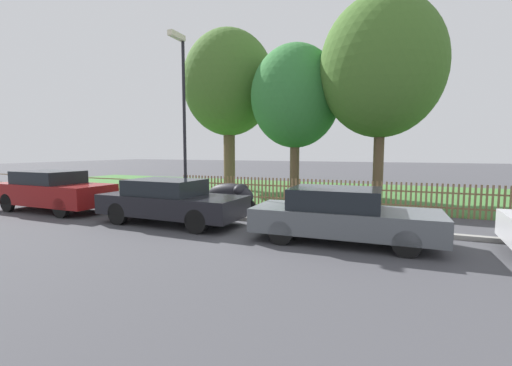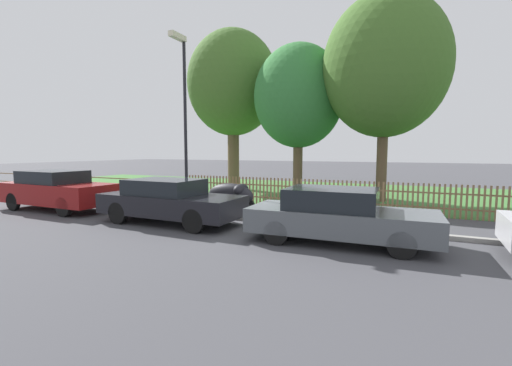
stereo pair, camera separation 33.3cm
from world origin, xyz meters
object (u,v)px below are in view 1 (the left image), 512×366
(tree_behind_motorcycle, at_px, (295,97))
(street_lamp, at_px, (182,104))
(parked_car_black_saloon, at_px, (170,201))
(covered_motorcycle, at_px, (231,195))
(tree_mid_park, at_px, (382,67))
(tree_nearest_kerb, at_px, (229,84))
(parked_car_navy_estate, at_px, (342,215))
(parked_car_silver_hatchback, at_px, (53,190))

(tree_behind_motorcycle, bearing_deg, street_lamp, -110.36)
(parked_car_black_saloon, bearing_deg, covered_motorcycle, 66.39)
(street_lamp, bearing_deg, parked_car_black_saloon, -67.10)
(tree_mid_park, bearing_deg, tree_nearest_kerb, 167.63)
(parked_car_black_saloon, distance_m, tree_nearest_kerb, 11.01)
(tree_nearest_kerb, bearing_deg, tree_behind_motorcycle, -16.81)
(tree_mid_park, height_order, street_lamp, tree_mid_park)
(parked_car_navy_estate, relative_size, tree_nearest_kerb, 0.49)
(covered_motorcycle, xyz_separation_m, tree_mid_park, (4.47, 5.30, 5.07))
(parked_car_silver_hatchback, relative_size, covered_motorcycle, 2.38)
(parked_car_navy_estate, distance_m, tree_behind_motorcycle, 9.74)
(parked_car_silver_hatchback, relative_size, parked_car_navy_estate, 1.03)
(parked_car_silver_hatchback, distance_m, tree_nearest_kerb, 10.81)
(covered_motorcycle, bearing_deg, parked_car_black_saloon, -113.15)
(parked_car_silver_hatchback, xyz_separation_m, tree_behind_motorcycle, (6.77, 7.85, 4.04))
(parked_car_silver_hatchback, xyz_separation_m, covered_motorcycle, (6.23, 2.04, -0.11))
(parked_car_black_saloon, xyz_separation_m, tree_mid_park, (5.44, 7.44, 5.02))
(tree_behind_motorcycle, bearing_deg, parked_car_navy_estate, -65.93)
(covered_motorcycle, relative_size, tree_nearest_kerb, 0.21)
(parked_car_silver_hatchback, relative_size, tree_nearest_kerb, 0.50)
(covered_motorcycle, bearing_deg, tree_mid_park, 50.98)
(tree_mid_park, distance_m, street_lamp, 8.58)
(parked_car_silver_hatchback, relative_size, tree_mid_park, 0.52)
(covered_motorcycle, bearing_deg, tree_behind_motorcycle, 85.91)
(parked_car_silver_hatchback, distance_m, parked_car_black_saloon, 5.27)
(tree_mid_park, relative_size, street_lamp, 1.42)
(tree_behind_motorcycle, bearing_deg, tree_mid_park, -7.35)
(parked_car_silver_hatchback, xyz_separation_m, parked_car_navy_estate, (10.37, -0.21, -0.09))
(tree_nearest_kerb, distance_m, tree_behind_motorcycle, 4.65)
(parked_car_black_saloon, height_order, tree_nearest_kerb, tree_nearest_kerb)
(parked_car_black_saloon, relative_size, parked_car_navy_estate, 1.01)
(parked_car_silver_hatchback, relative_size, parked_car_black_saloon, 1.01)
(covered_motorcycle, xyz_separation_m, street_lamp, (-1.74, -0.32, 3.18))
(tree_nearest_kerb, distance_m, tree_mid_park, 8.45)
(parked_car_black_saloon, bearing_deg, tree_nearest_kerb, 107.57)
(parked_car_black_saloon, distance_m, tree_behind_motorcycle, 9.07)
(tree_nearest_kerb, height_order, tree_behind_motorcycle, tree_nearest_kerb)
(tree_nearest_kerb, xyz_separation_m, tree_mid_park, (8.25, -1.81, -0.25))
(tree_behind_motorcycle, relative_size, tree_mid_park, 0.84)
(tree_mid_park, xyz_separation_m, street_lamp, (-6.21, -5.61, -1.89))
(tree_nearest_kerb, relative_size, tree_mid_park, 1.03)
(covered_motorcycle, relative_size, tree_behind_motorcycle, 0.26)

